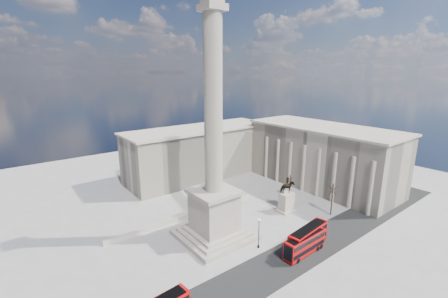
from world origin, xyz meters
name	(u,v)px	position (x,y,z in m)	size (l,w,h in m)	color
ground	(229,247)	(0.00, 0.00, 0.00)	(180.00, 180.00, 0.00)	#A29E9A
asphalt_road	(283,262)	(5.00, -10.00, 0.00)	(120.00, 9.00, 0.01)	#262626
nelsons_column	(214,180)	(0.00, 5.00, 12.92)	(14.00, 14.00, 49.85)	#AC9F8F
balustrade_wall	(188,216)	(0.00, 16.00, 0.55)	(40.00, 0.60, 1.10)	#BAAF9B
building_east	(322,156)	(45.00, 10.00, 9.32)	(19.00, 46.00, 18.60)	#B7AE96
building_northeast	(201,152)	(20.00, 40.00, 8.32)	(51.00, 17.00, 16.60)	#B7AE96
red_bus_b	(308,237)	(12.45, -9.80, 2.34)	(11.20, 3.69, 4.46)	#B70909
red_bus_c	(305,244)	(10.23, -10.72, 2.16)	(10.20, 2.66, 4.11)	#B70909
red_bus_d	(382,199)	(42.64, -10.30, 2.47)	(11.77, 3.35, 4.72)	#B70909
victorian_lamp	(259,231)	(4.60, -3.74, 3.81)	(0.55, 0.55, 6.47)	black
equestrian_statue	(286,199)	(21.66, 3.79, 3.22)	(4.45, 3.34, 9.15)	#BAAF9B
bare_tree_near	(333,189)	(28.96, -4.33, 6.76)	(1.96, 1.96, 8.58)	#332319
bare_tree_mid	(319,173)	(38.67, 6.52, 6.05)	(2.02, 2.02, 7.67)	#332319
bare_tree_far	(290,179)	(29.30, 9.07, 5.49)	(1.71, 1.71, 6.97)	#332319
pedestrian_walking	(292,238)	(11.74, -6.50, 0.88)	(0.64, 0.42, 1.76)	#252822
pedestrian_standing	(309,230)	(17.17, -6.50, 0.91)	(0.89, 0.69, 1.83)	#252822
pedestrian_crossing	(302,231)	(15.55, -5.92, 0.77)	(0.90, 0.38, 1.54)	#252822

